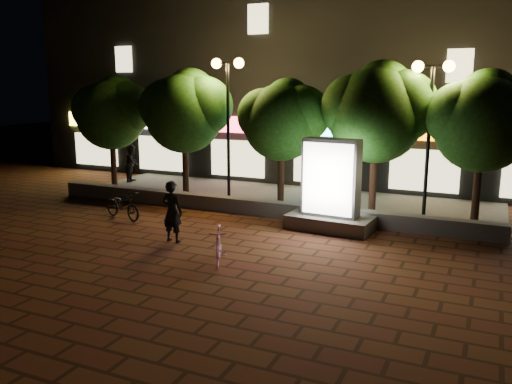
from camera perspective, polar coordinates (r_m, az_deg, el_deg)
The scene contains 16 objects.
ground at distance 14.65m, azimuth -7.10°, elevation -5.81°, with size 80.00×80.00×0.00m, color #4F2B18.
retaining_wall at distance 17.98m, azimuth -0.46°, elevation -1.59°, with size 16.00×0.45×0.50m, color slate.
sidewalk at distance 20.27m, azimuth 2.52°, elevation -0.69°, with size 16.00×5.00×0.08m, color slate.
building_block at distance 25.94m, azimuth 8.13°, elevation 12.94°, with size 28.00×8.12×11.30m.
tree_far_left at distance 22.51m, azimuth -15.26°, elevation 8.51°, with size 3.36×2.80×4.63m.
tree_left at distance 20.46m, azimuth -7.60°, elevation 8.97°, with size 3.60×3.00×4.89m.
tree_mid at distance 18.67m, azimuth 2.99°, elevation 8.10°, with size 3.24×2.70×4.50m.
tree_right at distance 17.71m, azimuth 13.12°, elevation 8.75°, with size 3.72×3.10×5.07m.
tree_far_right at distance 17.36m, azimuth 23.56°, elevation 7.39°, with size 3.48×2.90×4.76m.
street_lamp_left at distance 19.24m, azimuth -3.07°, elevation 10.62°, with size 1.26×0.36×5.18m.
street_lamp_right at distance 17.18m, azimuth 18.44°, elevation 9.48°, with size 1.26×0.36×4.98m.
ad_kiosk at distance 16.03m, azimuth 8.09°, elevation -0.16°, with size 2.66×1.48×2.78m.
scooter_pink at distance 13.13m, azimuth -4.08°, elevation -5.76°, with size 0.42×1.49×0.90m, color #F39BDA.
rider at distance 14.87m, azimuth -9.06°, elevation -2.09°, with size 0.64×0.42×1.75m, color black.
scooter_parked at distance 17.85m, azimuth -14.25°, elevation -1.40°, with size 0.60×1.71×0.90m, color black.
pedestrian at distance 24.04m, azimuth -13.23°, elevation 3.07°, with size 0.80×0.63×1.66m, color black.
Camera 1 is at (7.38, -11.87, 4.38)m, focal length 36.93 mm.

